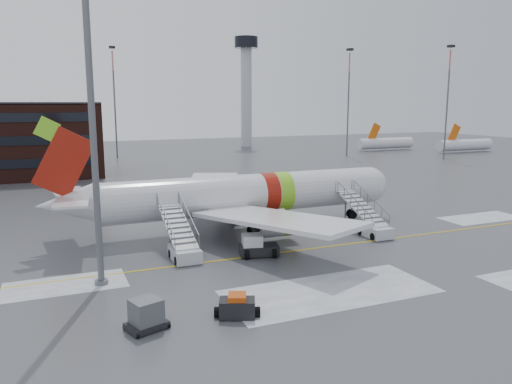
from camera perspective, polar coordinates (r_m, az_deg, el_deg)
name	(u,v)px	position (r m, az deg, el deg)	size (l,w,h in m)	color
ground	(330,243)	(44.78, 8.44, -5.76)	(260.00, 260.00, 0.00)	#494C4F
airliner	(239,195)	(48.06, -1.97, -0.37)	(35.03, 32.97, 11.18)	silver
airstair_fwd	(370,224)	(47.89, 12.92, -3.55)	(2.05, 7.70, 3.48)	silver
airstair_aft	(182,245)	(40.36, -8.43, -5.97)	(2.05, 7.70, 3.48)	#BABEC2
pushback_tug	(257,246)	(40.43, 0.06, -6.24)	(3.43, 2.89, 1.78)	black
uld_container	(146,315)	(28.58, -12.43, -13.61)	(2.47, 2.11, 1.71)	black
baggage_tractor	(237,307)	(29.48, -2.16, -13.05)	(2.82, 1.91, 1.38)	black
light_mast_near	(90,75)	(34.11, -18.49, 12.59)	(1.20, 1.20, 27.08)	#595B60
control_tower	(246,79)	(141.95, -1.12, 12.81)	(6.40, 6.40, 30.00)	#B2B5BA
light_mast_far_ne	(349,95)	(117.95, 10.53, 10.80)	(1.20, 1.20, 24.25)	#595B60
light_mast_far_n	(114,95)	(115.63, -15.89, 10.60)	(1.20, 1.20, 24.25)	#595B60
light_mast_far_e	(448,95)	(116.91, 21.07, 10.30)	(1.20, 1.20, 24.25)	#595B60
distant_aircraft	(411,152)	(132.38, 17.32, 4.42)	(35.00, 18.00, 8.00)	#D8590C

